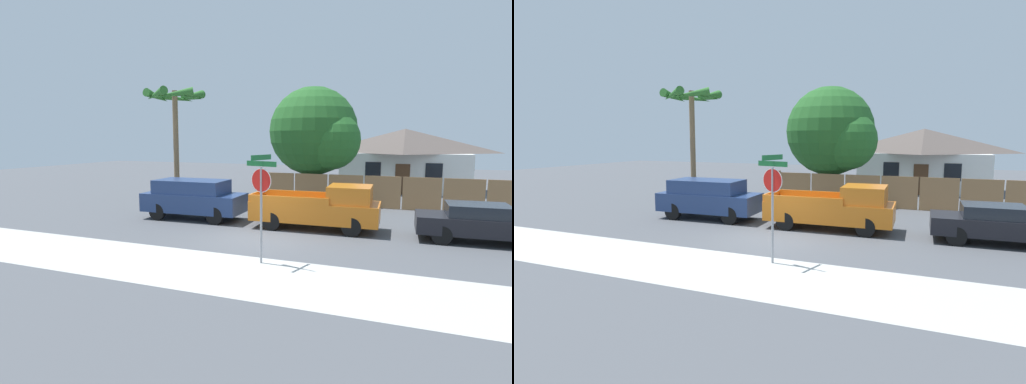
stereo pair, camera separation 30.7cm
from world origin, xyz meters
TOP-DOWN VIEW (x-y plane):
  - ground_plane at (0.00, 0.00)m, footprint 80.00×80.00m
  - sidewalk_strip at (0.00, -3.60)m, footprint 36.00×3.20m
  - wooden_fence at (3.78, 8.51)m, footprint 13.46×0.12m
  - house at (4.61, 17.67)m, footprint 8.92×7.00m
  - oak_tree at (-0.03, 9.74)m, footprint 5.35×5.10m
  - palm_tree at (-6.61, 5.25)m, footprint 3.04×3.25m
  - red_suv at (-4.02, 2.54)m, footprint 4.63×2.02m
  - orange_pickup at (1.81, 2.55)m, footprint 5.11×2.06m
  - parked_sedan at (7.52, 2.54)m, footprint 4.42×1.93m
  - stop_sign at (1.14, -2.46)m, footprint 1.01×0.91m

SIDE VIEW (x-z plane):
  - ground_plane at x=0.00m, z-range 0.00..0.00m
  - sidewalk_strip at x=0.00m, z-range 0.00..0.01m
  - parked_sedan at x=7.52m, z-range 0.04..1.40m
  - wooden_fence at x=3.78m, z-range -0.05..1.75m
  - orange_pickup at x=1.81m, z-range -0.04..1.78m
  - red_suv at x=-4.02m, z-range 0.08..1.87m
  - stop_sign at x=1.14m, z-range 0.58..3.77m
  - house at x=4.61m, z-range 0.08..4.41m
  - oak_tree at x=-0.03m, z-range 0.64..7.25m
  - palm_tree at x=-6.61m, z-range 2.25..8.46m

